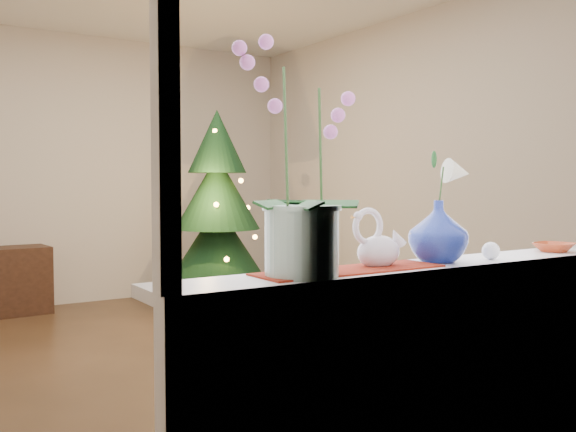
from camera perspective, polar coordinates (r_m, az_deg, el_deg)
name	(u,v)px	position (r m, az deg, el deg)	size (l,w,h in m)	color
ground	(179,359)	(4.59, -9.62, -12.46)	(5.00, 5.00, 0.00)	#372516
wall_back	(80,169)	(6.80, -18.04, 3.95)	(4.50, 0.10, 2.70)	beige
wall_front	(460,145)	(2.34, 15.01, 6.10)	(4.50, 0.10, 2.70)	beige
wall_right	(420,167)	(5.69, 11.63, 4.25)	(0.10, 5.00, 2.70)	beige
window_apron	(448,397)	(2.49, 14.01, -15.36)	(2.20, 0.08, 0.88)	white
windowsill	(431,269)	(2.44, 12.61, -4.58)	(2.20, 0.26, 0.04)	white
window_frame	(455,46)	(2.40, 14.58, 14.44)	(2.22, 0.06, 1.60)	white
runner	(351,270)	(2.19, 5.58, -4.79)	(0.70, 0.20, 0.01)	maroon
orchid_pot	(302,158)	(2.03, 1.24, 5.14)	(0.26, 0.26, 0.75)	beige
swan	(379,239)	(2.28, 8.05, -2.05)	(0.23, 0.11, 0.20)	silver
blue_vase	(438,227)	(2.47, 13.22, -0.92)	(0.26, 0.26, 0.27)	navy
lily	(439,164)	(2.47, 13.29, 4.51)	(0.15, 0.08, 0.20)	beige
paperweight	(491,251)	(2.61, 17.59, -2.97)	(0.07, 0.07, 0.07)	white
amber_dish	(554,248)	(3.00, 22.57, -2.63)	(0.14, 0.14, 0.03)	#A43A1A
xmas_tree	(217,213)	(5.92, -6.29, 0.29)	(1.03, 1.03, 1.88)	black
side_table	(1,282)	(6.45, -24.17, -5.35)	(0.83, 0.42, 0.62)	black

